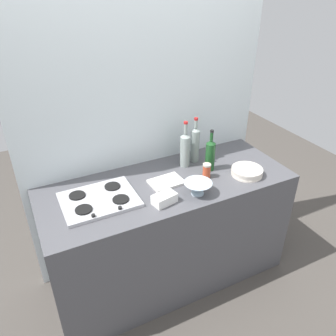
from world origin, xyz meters
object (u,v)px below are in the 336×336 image
(wine_bottle_mid_right, at_px, (210,155))
(cutting_board, at_px, (166,182))
(mixing_bowl, at_px, (198,188))
(plate_stack, at_px, (247,171))
(wine_bottle_mid_left, at_px, (185,149))
(wine_bottle_leftmost, at_px, (195,144))
(condiment_jar_front, at_px, (207,171))
(butter_dish, at_px, (164,199))
(stovetop_hob, at_px, (99,199))

(wine_bottle_mid_right, relative_size, cutting_board, 1.39)
(mixing_bowl, bearing_deg, plate_stack, 6.27)
(plate_stack, xyz_separation_m, wine_bottle_mid_left, (-0.34, 0.32, 0.11))
(wine_bottle_leftmost, height_order, mixing_bowl, wine_bottle_leftmost)
(plate_stack, xyz_separation_m, condiment_jar_front, (-0.28, 0.10, 0.03))
(mixing_bowl, xyz_separation_m, butter_dish, (-0.24, 0.01, -0.02))
(mixing_bowl, xyz_separation_m, condiment_jar_front, (0.16, 0.15, 0.01))
(wine_bottle_leftmost, bearing_deg, butter_dish, -138.87)
(wine_bottle_mid_left, distance_m, mixing_bowl, 0.40)
(wine_bottle_leftmost, relative_size, condiment_jar_front, 3.28)
(condiment_jar_front, bearing_deg, cutting_board, 168.20)
(wine_bottle_mid_right, distance_m, condiment_jar_front, 0.14)
(wine_bottle_mid_left, bearing_deg, wine_bottle_leftmost, 17.79)
(wine_bottle_mid_left, relative_size, butter_dish, 2.35)
(stovetop_hob, bearing_deg, wine_bottle_leftmost, 13.04)
(wine_bottle_mid_right, xyz_separation_m, cutting_board, (-0.37, -0.03, -0.12))
(wine_bottle_mid_left, height_order, wine_bottle_mid_right, wine_bottle_mid_left)
(mixing_bowl, height_order, cutting_board, mixing_bowl)
(cutting_board, bearing_deg, plate_stack, -15.76)
(mixing_bowl, xyz_separation_m, cutting_board, (-0.13, 0.21, -0.04))
(wine_bottle_mid_left, height_order, butter_dish, wine_bottle_mid_left)
(butter_dish, bearing_deg, condiment_jar_front, 19.52)
(stovetop_hob, distance_m, mixing_bowl, 0.65)
(stovetop_hob, height_order, wine_bottle_mid_left, wine_bottle_mid_left)
(wine_bottle_mid_left, distance_m, wine_bottle_mid_right, 0.19)
(wine_bottle_leftmost, distance_m, cutting_board, 0.42)
(stovetop_hob, height_order, wine_bottle_leftmost, wine_bottle_leftmost)
(stovetop_hob, relative_size, plate_stack, 2.08)
(wine_bottle_mid_right, bearing_deg, stovetop_hob, -178.42)
(condiment_jar_front, distance_m, cutting_board, 0.30)
(wine_bottle_leftmost, xyz_separation_m, cutting_board, (-0.34, -0.19, -0.14))
(wine_bottle_mid_left, distance_m, condiment_jar_front, 0.24)
(stovetop_hob, bearing_deg, butter_dish, -29.26)
(plate_stack, distance_m, condiment_jar_front, 0.30)
(wine_bottle_leftmost, bearing_deg, wine_bottle_mid_right, -79.10)
(condiment_jar_front, bearing_deg, butter_dish, -160.48)
(wine_bottle_leftmost, relative_size, wine_bottle_mid_left, 0.99)
(cutting_board, bearing_deg, wine_bottle_mid_left, 33.98)
(butter_dish, bearing_deg, mixing_bowl, -1.50)
(plate_stack, relative_size, condiment_jar_front, 2.10)
(butter_dish, bearing_deg, wine_bottle_leftmost, 41.13)
(mixing_bowl, relative_size, butter_dish, 1.24)
(plate_stack, bearing_deg, wine_bottle_leftmost, 123.46)
(stovetop_hob, distance_m, cutting_board, 0.48)
(plate_stack, xyz_separation_m, wine_bottle_mid_right, (-0.20, 0.19, 0.10))
(plate_stack, bearing_deg, wine_bottle_mid_right, 137.15)
(plate_stack, distance_m, butter_dish, 0.69)
(stovetop_hob, relative_size, wine_bottle_mid_right, 1.49)
(plate_stack, height_order, butter_dish, butter_dish)
(cutting_board, bearing_deg, butter_dish, -119.15)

